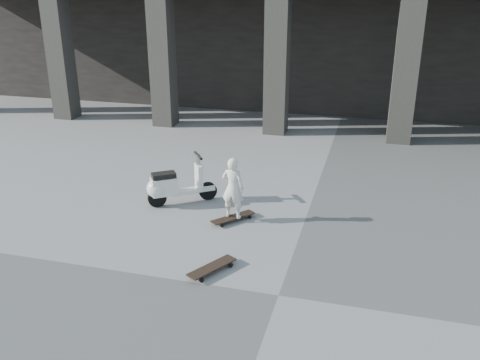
% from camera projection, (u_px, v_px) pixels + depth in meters
% --- Properties ---
extents(ground, '(90.00, 90.00, 0.00)m').
position_uv_depth(ground, '(279.00, 295.00, 7.32)').
color(ground, '#4E4E4B').
rests_on(ground, ground).
extents(colonnade, '(28.00, 8.82, 6.00)m').
position_uv_depth(colonnade, '(354.00, 19.00, 18.62)').
color(colonnade, black).
rests_on(colonnade, ground).
extents(longboard, '(0.74, 0.83, 0.09)m').
position_uv_depth(longboard, '(233.00, 218.00, 9.59)').
color(longboard, black).
rests_on(longboard, ground).
extents(skateboard_spare, '(0.62, 0.87, 0.10)m').
position_uv_depth(skateboard_spare, '(212.00, 268.00, 7.88)').
color(skateboard_spare, black).
rests_on(skateboard_spare, ground).
extents(child, '(0.45, 0.31, 1.17)m').
position_uv_depth(child, '(233.00, 188.00, 9.38)').
color(child, silver).
rests_on(child, longboard).
extents(scooter, '(1.24, 0.97, 1.01)m').
position_uv_depth(scooter, '(170.00, 186.00, 10.20)').
color(scooter, black).
rests_on(scooter, ground).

